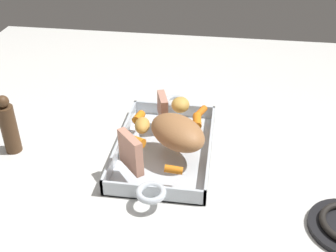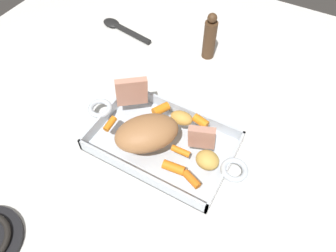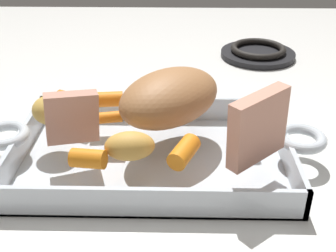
{
  "view_description": "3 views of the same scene",
  "coord_description": "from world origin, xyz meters",
  "px_view_note": "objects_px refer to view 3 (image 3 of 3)",
  "views": [
    {
      "loc": [
        -0.85,
        -0.13,
        0.64
      ],
      "look_at": [
        0.03,
        -0.0,
        0.06
      ],
      "focal_mm": 44.82,
      "sensor_mm": 36.0,
      "label": 1
    },
    {
      "loc": [
        0.24,
        -0.4,
        0.69
      ],
      "look_at": [
        0.01,
        0.02,
        0.07
      ],
      "focal_mm": 33.31,
      "sensor_mm": 36.0,
      "label": 2
    },
    {
      "loc": [
        -0.03,
        0.49,
        0.33
      ],
      "look_at": [
        -0.02,
        0.03,
        0.07
      ],
      "focal_mm": 45.95,
      "sensor_mm": 36.0,
      "label": 3
    }
  ],
  "objects_px": {
    "roasting_dish": "(152,153)",
    "baby_carrot_southwest": "(105,99)",
    "stove_burner_rear": "(258,52)",
    "pork_roast": "(170,97)",
    "baby_carrot_long": "(105,118)",
    "roast_slice_thick": "(72,117)",
    "baby_carrot_short": "(184,152)",
    "baby_carrot_northwest": "(249,113)",
    "baby_carrot_northeast": "(72,99)",
    "potato_whole": "(130,146)",
    "baby_carrot_center_left": "(88,159)",
    "roast_slice_thin": "(258,127)",
    "potato_halved": "(53,110)"
  },
  "relations": [
    {
      "from": "baby_carrot_long",
      "to": "baby_carrot_southwest",
      "type": "bearing_deg",
      "value": -81.41
    },
    {
      "from": "roasting_dish",
      "to": "baby_carrot_short",
      "type": "bearing_deg",
      "value": 122.69
    },
    {
      "from": "baby_carrot_southwest",
      "to": "stove_burner_rear",
      "type": "bearing_deg",
      "value": -130.16
    },
    {
      "from": "baby_carrot_northwest",
      "to": "baby_carrot_northeast",
      "type": "bearing_deg",
      "value": -8.9
    },
    {
      "from": "roast_slice_thick",
      "to": "baby_carrot_northeast",
      "type": "height_order",
      "value": "roast_slice_thick"
    },
    {
      "from": "pork_roast",
      "to": "baby_carrot_southwest",
      "type": "relative_size",
      "value": 3.02
    },
    {
      "from": "roast_slice_thin",
      "to": "baby_carrot_southwest",
      "type": "height_order",
      "value": "roast_slice_thin"
    },
    {
      "from": "baby_carrot_short",
      "to": "potato_halved",
      "type": "xyz_separation_m",
      "value": [
        0.18,
        -0.09,
        0.01
      ]
    },
    {
      "from": "baby_carrot_southwest",
      "to": "potato_whole",
      "type": "distance_m",
      "value": 0.14
    },
    {
      "from": "baby_carrot_northeast",
      "to": "stove_burner_rear",
      "type": "height_order",
      "value": "baby_carrot_northeast"
    },
    {
      "from": "roast_slice_thick",
      "to": "baby_carrot_long",
      "type": "relative_size",
      "value": 1.38
    },
    {
      "from": "roast_slice_thick",
      "to": "stove_burner_rear",
      "type": "bearing_deg",
      "value": -125.58
    },
    {
      "from": "baby_carrot_southwest",
      "to": "pork_roast",
      "type": "bearing_deg",
      "value": 157.34
    },
    {
      "from": "roasting_dish",
      "to": "stove_burner_rear",
      "type": "xyz_separation_m",
      "value": [
        -0.21,
        -0.41,
        -0.0
      ]
    },
    {
      "from": "baby_carrot_long",
      "to": "roast_slice_thin",
      "type": "bearing_deg",
      "value": 156.85
    },
    {
      "from": "baby_carrot_long",
      "to": "baby_carrot_northeast",
      "type": "xyz_separation_m",
      "value": [
        0.06,
        -0.06,
        0.0
      ]
    },
    {
      "from": "roast_slice_thick",
      "to": "baby_carrot_center_left",
      "type": "distance_m",
      "value": 0.07
    },
    {
      "from": "roast_slice_thin",
      "to": "baby_carrot_center_left",
      "type": "height_order",
      "value": "roast_slice_thin"
    },
    {
      "from": "roast_slice_thin",
      "to": "potato_halved",
      "type": "distance_m",
      "value": 0.27
    },
    {
      "from": "baby_carrot_long",
      "to": "stove_burner_rear",
      "type": "xyz_separation_m",
      "value": [
        -0.27,
        -0.38,
        -0.04
      ]
    },
    {
      "from": "roast_slice_thick",
      "to": "baby_carrot_southwest",
      "type": "relative_size",
      "value": 1.24
    },
    {
      "from": "baby_carrot_northwest",
      "to": "potato_whole",
      "type": "bearing_deg",
      "value": 33.13
    },
    {
      "from": "roast_slice_thick",
      "to": "roasting_dish",
      "type": "bearing_deg",
      "value": -168.04
    },
    {
      "from": "roast_slice_thick",
      "to": "baby_carrot_southwest",
      "type": "bearing_deg",
      "value": -104.9
    },
    {
      "from": "potato_whole",
      "to": "baby_carrot_northwest",
      "type": "bearing_deg",
      "value": -146.87
    },
    {
      "from": "stove_burner_rear",
      "to": "pork_roast",
      "type": "bearing_deg",
      "value": 63.58
    },
    {
      "from": "roast_slice_thick",
      "to": "stove_burner_rear",
      "type": "height_order",
      "value": "roast_slice_thick"
    },
    {
      "from": "potato_whole",
      "to": "baby_carrot_short",
      "type": "bearing_deg",
      "value": 176.94
    },
    {
      "from": "baby_carrot_southwest",
      "to": "potato_whole",
      "type": "xyz_separation_m",
      "value": [
        -0.05,
        0.14,
        0.01
      ]
    },
    {
      "from": "roast_slice_thick",
      "to": "stove_burner_rear",
      "type": "distance_m",
      "value": 0.53
    },
    {
      "from": "roasting_dish",
      "to": "roast_slice_thick",
      "type": "distance_m",
      "value": 0.12
    },
    {
      "from": "potato_halved",
      "to": "roasting_dish",
      "type": "bearing_deg",
      "value": 170.35
    },
    {
      "from": "baby_carrot_center_left",
      "to": "baby_carrot_southwest",
      "type": "relative_size",
      "value": 0.77
    },
    {
      "from": "baby_carrot_center_left",
      "to": "stove_burner_rear",
      "type": "distance_m",
      "value": 0.56
    },
    {
      "from": "baby_carrot_southwest",
      "to": "baby_carrot_long",
      "type": "xyz_separation_m",
      "value": [
        -0.01,
        0.05,
        -0.0
      ]
    },
    {
      "from": "baby_carrot_center_left",
      "to": "baby_carrot_southwest",
      "type": "bearing_deg",
      "value": -88.51
    },
    {
      "from": "roasting_dish",
      "to": "baby_carrot_short",
      "type": "height_order",
      "value": "baby_carrot_short"
    },
    {
      "from": "baby_carrot_center_left",
      "to": "potato_whole",
      "type": "xyz_separation_m",
      "value": [
        -0.05,
        -0.02,
        0.01
      ]
    },
    {
      "from": "baby_carrot_northeast",
      "to": "potato_halved",
      "type": "distance_m",
      "value": 0.06
    },
    {
      "from": "pork_roast",
      "to": "baby_carrot_short",
      "type": "height_order",
      "value": "pork_roast"
    },
    {
      "from": "baby_carrot_short",
      "to": "stove_burner_rear",
      "type": "distance_m",
      "value": 0.5
    },
    {
      "from": "roast_slice_thick",
      "to": "baby_carrot_short",
      "type": "height_order",
      "value": "roast_slice_thick"
    },
    {
      "from": "roasting_dish",
      "to": "stove_burner_rear",
      "type": "bearing_deg",
      "value": -117.09
    },
    {
      "from": "potato_halved",
      "to": "baby_carrot_center_left",
      "type": "bearing_deg",
      "value": 122.52
    },
    {
      "from": "baby_carrot_short",
      "to": "potato_halved",
      "type": "height_order",
      "value": "potato_halved"
    },
    {
      "from": "roast_slice_thin",
      "to": "baby_carrot_short",
      "type": "bearing_deg",
      "value": 4.97
    },
    {
      "from": "roasting_dish",
      "to": "baby_carrot_southwest",
      "type": "height_order",
      "value": "baby_carrot_southwest"
    },
    {
      "from": "baby_carrot_northwest",
      "to": "baby_carrot_northeast",
      "type": "xyz_separation_m",
      "value": [
        0.26,
        -0.04,
        0.0
      ]
    },
    {
      "from": "baby_carrot_short",
      "to": "potato_whole",
      "type": "relative_size",
      "value": 0.76
    },
    {
      "from": "baby_carrot_southwest",
      "to": "baby_carrot_center_left",
      "type": "bearing_deg",
      "value": 91.49
    }
  ]
}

